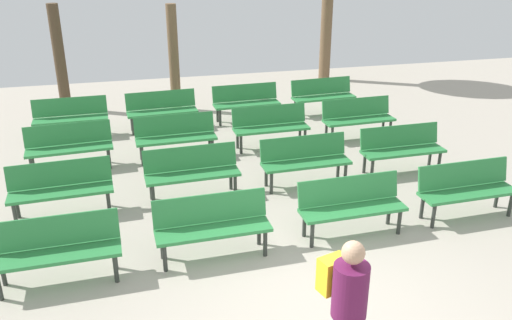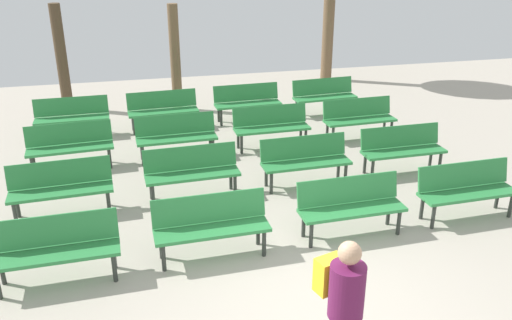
{
  "view_description": "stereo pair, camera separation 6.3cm",
  "coord_description": "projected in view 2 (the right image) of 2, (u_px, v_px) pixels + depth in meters",
  "views": [
    {
      "loc": [
        -2.1,
        -4.92,
        4.17
      ],
      "look_at": [
        0.0,
        3.47,
        0.55
      ],
      "focal_mm": 37.54,
      "sensor_mm": 36.0,
      "label": 1
    },
    {
      "loc": [
        -2.04,
        -4.93,
        4.17
      ],
      "look_at": [
        0.0,
        3.47,
        0.55
      ],
      "focal_mm": 37.54,
      "sensor_mm": 36.0,
      "label": 2
    }
  ],
  "objects": [
    {
      "name": "bench_r0_c3",
      "position": [
        466.0,
        187.0,
        8.46
      ],
      "size": [
        1.61,
        0.52,
        0.87
      ],
      "rotation": [
        0.0,
        0.0,
        0.03
      ],
      "color": "#2D8442",
      "rests_on": "ground_plane"
    },
    {
      "name": "bench_r3_c2",
      "position": [
        247.0,
        100.0,
        12.94
      ],
      "size": [
        1.61,
        0.53,
        0.87
      ],
      "rotation": [
        0.0,
        0.0,
        0.03
      ],
      "color": "#2D8442",
      "rests_on": "ground_plane"
    },
    {
      "name": "visitor_with_backpack",
      "position": [
        343.0,
        305.0,
        5.08
      ],
      "size": [
        0.45,
        0.59,
        1.65
      ],
      "rotation": [
        0.0,
        0.0,
        3.43
      ],
      "color": "navy",
      "rests_on": "ground_plane"
    },
    {
      "name": "bench_r2_c1",
      "position": [
        176.0,
        134.0,
        10.74
      ],
      "size": [
        1.61,
        0.53,
        0.87
      ],
      "rotation": [
        0.0,
        0.0,
        0.03
      ],
      "color": "#2D8442",
      "rests_on": "ground_plane"
    },
    {
      "name": "bench_r2_c0",
      "position": [
        70.0,
        144.0,
        10.24
      ],
      "size": [
        1.63,
        0.59,
        0.87
      ],
      "rotation": [
        0.0,
        0.0,
        0.07
      ],
      "color": "#2D8442",
      "rests_on": "ground_plane"
    },
    {
      "name": "bench_r1_c1",
      "position": [
        192.0,
        169.0,
        9.12
      ],
      "size": [
        1.62,
        0.54,
        0.87
      ],
      "rotation": [
        0.0,
        0.0,
        0.04
      ],
      "color": "#2D8442",
      "rests_on": "ground_plane"
    },
    {
      "name": "bench_r3_c0",
      "position": [
        72.0,
        115.0,
        11.89
      ],
      "size": [
        1.61,
        0.51,
        0.87
      ],
      "rotation": [
        0.0,
        0.0,
        0.02
      ],
      "color": "#2D8442",
      "rests_on": "ground_plane"
    },
    {
      "name": "bench_r3_c1",
      "position": [
        163.0,
        108.0,
        12.38
      ],
      "size": [
        1.62,
        0.56,
        0.87
      ],
      "rotation": [
        0.0,
        0.0,
        0.05
      ],
      "color": "#2D8442",
      "rests_on": "ground_plane"
    },
    {
      "name": "bench_r2_c2",
      "position": [
        271.0,
        124.0,
        11.3
      ],
      "size": [
        1.61,
        0.51,
        0.87
      ],
      "rotation": [
        0.0,
        0.0,
        0.02
      ],
      "color": "#2D8442",
      "rests_on": "ground_plane"
    },
    {
      "name": "bench_r1_c3",
      "position": [
        402.0,
        147.0,
        10.1
      ],
      "size": [
        1.61,
        0.5,
        0.87
      ],
      "rotation": [
        0.0,
        0.0,
        0.01
      ],
      "color": "#2D8442",
      "rests_on": "ground_plane"
    },
    {
      "name": "bench_r2_c3",
      "position": [
        359.0,
        116.0,
        11.8
      ],
      "size": [
        1.62,
        0.54,
        0.87
      ],
      "rotation": [
        0.0,
        0.0,
        0.04
      ],
      "color": "#2D8442",
      "rests_on": "ground_plane"
    },
    {
      "name": "bench_r0_c0",
      "position": [
        55.0,
        246.0,
        6.86
      ],
      "size": [
        1.61,
        0.53,
        0.87
      ],
      "rotation": [
        0.0,
        0.0,
        0.03
      ],
      "color": "#2D8442",
      "rests_on": "ground_plane"
    },
    {
      "name": "ground_plane",
      "position": [
        324.0,
        309.0,
        6.48
      ],
      "size": [
        24.0,
        24.0,
        0.0
      ],
      "primitive_type": "plane",
      "color": "#B2A899"
    },
    {
      "name": "bench_r1_c0",
      "position": [
        61.0,
        185.0,
        8.53
      ],
      "size": [
        1.62,
        0.57,
        0.87
      ],
      "rotation": [
        0.0,
        0.0,
        0.05
      ],
      "color": "#2D8442",
      "rests_on": "ground_plane"
    },
    {
      "name": "bench_r3_c3",
      "position": [
        324.0,
        94.0,
        13.46
      ],
      "size": [
        1.63,
        0.58,
        0.87
      ],
      "rotation": [
        0.0,
        0.0,
        0.06
      ],
      "color": "#2D8442",
      "rests_on": "ground_plane"
    },
    {
      "name": "bench_r0_c1",
      "position": [
        211.0,
        223.0,
        7.41
      ],
      "size": [
        1.61,
        0.52,
        0.87
      ],
      "rotation": [
        0.0,
        0.0,
        0.03
      ],
      "color": "#2D8442",
      "rests_on": "ground_plane"
    },
    {
      "name": "bench_r1_c2",
      "position": [
        305.0,
        158.0,
        9.58
      ],
      "size": [
        1.61,
        0.52,
        0.87
      ],
      "rotation": [
        0.0,
        0.0,
        0.03
      ],
      "color": "#2D8442",
      "rests_on": "ground_plane"
    },
    {
      "name": "tree_0",
      "position": [
        61.0,
        58.0,
        13.51
      ],
      "size": [
        0.28,
        0.28,
        2.68
      ],
      "color": "#4C3A28",
      "rests_on": "ground_plane"
    },
    {
      "name": "tree_1",
      "position": [
        175.0,
        58.0,
        13.48
      ],
      "size": [
        0.26,
        0.26,
        2.67
      ],
      "color": "brown",
      "rests_on": "ground_plane"
    },
    {
      "name": "bench_r0_c2",
      "position": [
        351.0,
        203.0,
        7.96
      ],
      "size": [
        1.61,
        0.52,
        0.87
      ],
      "rotation": [
        0.0,
        0.0,
        0.03
      ],
      "color": "#2D8442",
      "rests_on": "ground_plane"
    }
  ]
}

